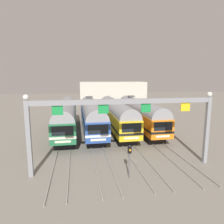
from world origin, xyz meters
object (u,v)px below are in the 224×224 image
commuter_train_green (66,115)px  commuter_train_yellow (116,114)px  catenary_gantry (125,115)px  yard_signal_mast (130,155)px  commuter_train_blue (92,115)px  commuter_train_orange (139,113)px

commuter_train_green → commuter_train_yellow: 7.64m
catenary_gantry → yard_signal_mast: catenary_gantry is taller
commuter_train_green → commuter_train_blue: bearing=0.1°
commuter_train_green → commuter_train_orange: commuter_train_orange is taller
commuter_train_blue → commuter_train_orange: bearing=0.0°
catenary_gantry → commuter_train_yellow: bearing=81.9°
commuter_train_blue → commuter_train_yellow: bearing=-0.1°
commuter_train_yellow → yard_signal_mast: (-1.91, -15.20, -0.71)m
commuter_train_orange → catenary_gantry: bearing=-113.0°
commuter_train_yellow → commuter_train_orange: commuter_train_orange is taller
catenary_gantry → yard_signal_mast: 3.55m
commuter_train_green → catenary_gantry: (5.73, -13.49, 2.40)m
commuter_train_green → catenary_gantry: catenary_gantry is taller
commuter_train_green → commuter_train_yellow: size_ratio=1.00×
commuter_train_orange → yard_signal_mast: commuter_train_orange is taller
commuter_train_yellow → commuter_train_blue: bearing=179.9°
commuter_train_blue → catenary_gantry: (1.91, -13.50, 2.39)m
commuter_train_green → yard_signal_mast: bearing=-69.3°
commuter_train_orange → commuter_train_green: bearing=-180.0°
commuter_train_orange → catenary_gantry: 14.86m
commuter_train_yellow → yard_signal_mast: commuter_train_yellow is taller
catenary_gantry → commuter_train_green: bearing=113.0°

